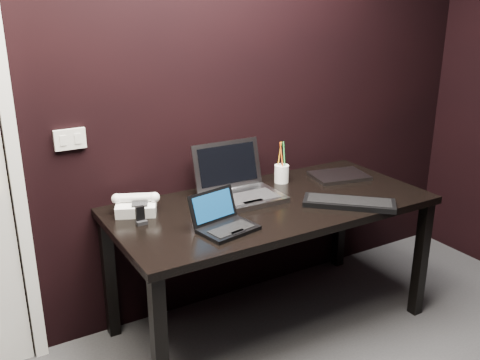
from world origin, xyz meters
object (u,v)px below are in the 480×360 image
silver_laptop (239,189)px  mobile_phone (141,217)px  desk (271,216)px  netbook (224,222)px  ext_keyboard (349,203)px  closed_laptop (339,176)px  desk_phone (136,205)px  pen_cup (282,173)px

silver_laptop → mobile_phone: bearing=-174.2°
desk → silver_laptop: size_ratio=4.13×
netbook → ext_keyboard: netbook is taller
desk → mobile_phone: bearing=172.8°
closed_laptop → mobile_phone: bearing=-177.9°
silver_laptop → desk_phone: (-0.55, 0.08, -0.01)m
silver_laptop → pen_cup: size_ratio=1.68×
netbook → closed_laptop: netbook is taller
ext_keyboard → pen_cup: pen_cup is taller
mobile_phone → pen_cup: (0.92, 0.15, 0.02)m
ext_keyboard → closed_laptop: (0.25, 0.37, -0.00)m
mobile_phone → desk_phone: bearing=78.0°
netbook → desk_phone: (-0.28, 0.40, 0.01)m
netbook → desk_phone: 0.49m
desk → netbook: size_ratio=5.70×
silver_laptop → pen_cup: (0.34, 0.09, 0.00)m
netbook → ext_keyboard: size_ratio=0.66×
desk → ext_keyboard: 0.41m
desk_phone → mobile_phone: 0.14m
desk_phone → pen_cup: bearing=0.9°
closed_laptop → pen_cup: size_ratio=1.48×
silver_laptop → closed_laptop: (0.69, -0.01, -0.04)m
mobile_phone → pen_cup: pen_cup is taller
ext_keyboard → closed_laptop: bearing=56.2°
silver_laptop → mobile_phone: (-0.58, -0.06, -0.02)m
netbook → closed_laptop: bearing=17.6°
silver_laptop → desk_phone: size_ratio=1.63×
desk_phone → pen_cup: pen_cup is taller
ext_keyboard → mobile_phone: (-1.02, 0.33, 0.02)m
mobile_phone → netbook: bearing=-39.4°
desk → closed_laptop: size_ratio=4.69×
closed_laptop → desk: bearing=-166.9°
desk → silver_laptop: (-0.11, 0.15, 0.13)m
ext_keyboard → pen_cup: bearing=101.4°
desk_phone → mobile_phone: (-0.03, -0.14, -0.01)m
desk → pen_cup: size_ratio=6.93×
desk → closed_laptop: bearing=13.1°
desk → silver_laptop: silver_laptop is taller
netbook → desk_phone: size_ratio=1.18×
mobile_phone → closed_laptop: bearing=2.1°
closed_laptop → desk_phone: bearing=175.7°
netbook → pen_cup: (0.61, 0.41, 0.02)m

